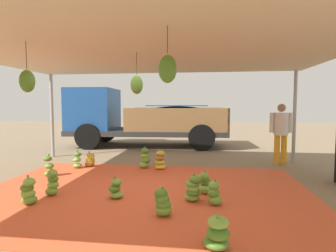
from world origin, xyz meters
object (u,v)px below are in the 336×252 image
at_px(banana_bunch_4, 53,183).
at_px(banana_bunch_1, 116,189).
at_px(banana_bunch_7, 217,234).
at_px(worker_0, 281,129).
at_px(banana_bunch_9, 49,167).
at_px(banana_bunch_3, 193,189).
at_px(cargo_truck_main, 141,118).
at_px(banana_bunch_8, 205,184).
at_px(banana_bunch_10, 29,192).
at_px(banana_bunch_11, 160,161).
at_px(banana_bunch_6, 90,160).
at_px(banana_bunch_5, 163,203).
at_px(banana_bunch_2, 214,194).
at_px(banana_bunch_0, 77,161).
at_px(banana_bunch_12, 145,159).

bearing_deg(banana_bunch_4, banana_bunch_1, -0.45).
relative_size(banana_bunch_7, worker_0, 0.25).
bearing_deg(banana_bunch_4, banana_bunch_9, 122.92).
height_order(banana_bunch_3, cargo_truck_main, cargo_truck_main).
height_order(banana_bunch_8, banana_bunch_10, banana_bunch_10).
bearing_deg(cargo_truck_main, banana_bunch_11, -70.41).
bearing_deg(banana_bunch_6, banana_bunch_8, -31.89).
bearing_deg(banana_bunch_1, banana_bunch_11, 79.09).
xyz_separation_m(banana_bunch_7, banana_bunch_10, (-3.15, 1.11, 0.03)).
height_order(banana_bunch_1, cargo_truck_main, cargo_truck_main).
height_order(banana_bunch_5, banana_bunch_9, banana_bunch_9).
bearing_deg(banana_bunch_4, banana_bunch_3, 0.32).
bearing_deg(banana_bunch_2, cargo_truck_main, 112.98).
bearing_deg(banana_bunch_7, banana_bunch_8, 93.65).
relative_size(banana_bunch_3, banana_bunch_4, 0.92).
relative_size(banana_bunch_0, banana_bunch_2, 1.11).
distance_m(banana_bunch_0, banana_bunch_5, 3.99).
height_order(banana_bunch_8, banana_bunch_12, banana_bunch_12).
bearing_deg(banana_bunch_6, cargo_truck_main, 83.07).
bearing_deg(banana_bunch_5, banana_bunch_1, 145.16).
distance_m(banana_bunch_12, cargo_truck_main, 4.27).
relative_size(banana_bunch_10, banana_bunch_11, 0.89).
distance_m(banana_bunch_1, banana_bunch_10, 1.48).
distance_m(banana_bunch_4, banana_bunch_10, 0.51).
xyz_separation_m(banana_bunch_10, banana_bunch_11, (1.85, 2.80, 0.02)).
bearing_deg(banana_bunch_0, banana_bunch_10, -81.63).
distance_m(banana_bunch_2, cargo_truck_main, 7.24).
distance_m(banana_bunch_6, banana_bunch_7, 5.17).
height_order(banana_bunch_1, banana_bunch_3, banana_bunch_3).
bearing_deg(banana_bunch_10, banana_bunch_11, 56.57).
bearing_deg(banana_bunch_3, worker_0, 55.21).
distance_m(banana_bunch_3, banana_bunch_6, 3.79).
relative_size(banana_bunch_5, cargo_truck_main, 0.07).
xyz_separation_m(banana_bunch_8, worker_0, (2.18, 2.99, 0.82)).
xyz_separation_m(banana_bunch_2, banana_bunch_5, (-0.81, -0.56, 0.01)).
relative_size(banana_bunch_8, cargo_truck_main, 0.07).
distance_m(banana_bunch_0, banana_bunch_10, 2.71).
relative_size(banana_bunch_2, cargo_truck_main, 0.07).
relative_size(banana_bunch_0, cargo_truck_main, 0.08).
relative_size(banana_bunch_5, banana_bunch_10, 0.91).
xyz_separation_m(banana_bunch_2, banana_bunch_11, (-1.32, 2.44, 0.04)).
relative_size(banana_bunch_8, worker_0, 0.26).
bearing_deg(banana_bunch_1, banana_bunch_9, 147.68).
relative_size(banana_bunch_2, banana_bunch_6, 1.05).
height_order(banana_bunch_7, cargo_truck_main, cargo_truck_main).
xyz_separation_m(cargo_truck_main, worker_0, (4.82, -3.03, -0.16)).
bearing_deg(banana_bunch_10, banana_bunch_9, 110.92).
xyz_separation_m(banana_bunch_6, banana_bunch_10, (0.12, -2.89, 0.03)).
relative_size(banana_bunch_7, banana_bunch_9, 0.81).
xyz_separation_m(banana_bunch_0, banana_bunch_8, (3.41, -1.74, -0.01)).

